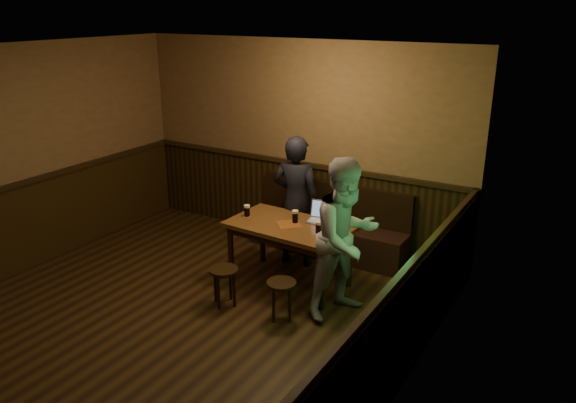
% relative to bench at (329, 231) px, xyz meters
% --- Properties ---
extents(room, '(5.04, 6.04, 2.84)m').
position_rel_bench_xyz_m(room, '(-0.63, -2.53, 0.89)').
color(room, black).
rests_on(room, ground).
extents(bench, '(2.20, 0.50, 0.95)m').
position_rel_bench_xyz_m(bench, '(0.00, 0.00, 0.00)').
color(bench, black).
rests_on(bench, ground).
extents(pub_table, '(1.47, 0.88, 0.78)m').
position_rel_bench_xyz_m(pub_table, '(-0.00, -1.06, 0.36)').
color(pub_table, '#563018').
rests_on(pub_table, ground).
extents(stool_left, '(0.35, 0.35, 0.44)m').
position_rel_bench_xyz_m(stool_left, '(-0.37, -1.87, 0.04)').
color(stool_left, black).
rests_on(stool_left, ground).
extents(stool_right, '(0.38, 0.38, 0.44)m').
position_rel_bench_xyz_m(stool_right, '(0.34, -1.80, 0.04)').
color(stool_right, black).
rests_on(stool_right, ground).
extents(pint_left, '(0.10, 0.10, 0.15)m').
position_rel_bench_xyz_m(pint_left, '(-0.58, -1.10, 0.53)').
color(pint_left, maroon).
rests_on(pint_left, pub_table).
extents(pint_mid, '(0.10, 0.10, 0.16)m').
position_rel_bench_xyz_m(pint_mid, '(0.03, -0.98, 0.54)').
color(pint_mid, maroon).
rests_on(pint_mid, pub_table).
extents(pint_right, '(0.10, 0.10, 0.16)m').
position_rel_bench_xyz_m(pint_right, '(0.44, -1.15, 0.54)').
color(pint_right, maroon).
rests_on(pint_right, pub_table).
extents(laptop, '(0.37, 0.32, 0.23)m').
position_rel_bench_xyz_m(laptop, '(0.28, -0.75, 0.52)').
color(laptop, silver).
rests_on(laptop, pub_table).
extents(menu, '(0.26, 0.24, 0.00)m').
position_rel_bench_xyz_m(menu, '(0.61, -1.29, 0.46)').
color(menu, silver).
rests_on(menu, pub_table).
extents(person_suit, '(0.68, 0.50, 1.71)m').
position_rel_bench_xyz_m(person_suit, '(-0.23, -0.51, 0.54)').
color(person_suit, black).
rests_on(person_suit, ground).
extents(person_grey, '(0.95, 1.05, 1.76)m').
position_rel_bench_xyz_m(person_grey, '(0.86, -1.33, 0.57)').
color(person_grey, '#97979C').
rests_on(person_grey, ground).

